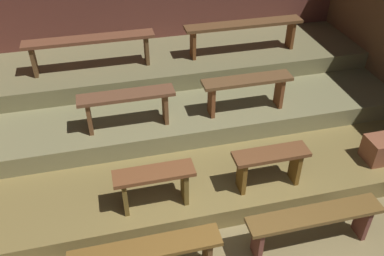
# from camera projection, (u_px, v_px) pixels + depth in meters

# --- Properties ---
(ground) EXTENTS (6.95, 5.63, 0.08)m
(ground) POSITION_uv_depth(u_px,v_px,m) (195.00, 167.00, 5.54)
(ground) COLOR olive
(wall_back) EXTENTS (6.95, 0.06, 2.33)m
(wall_back) POSITION_uv_depth(u_px,v_px,m) (159.00, 15.00, 6.74)
(wall_back) COLOR brown
(wall_back) RESTS_ON ground
(platform_lower) EXTENTS (6.15, 3.53, 0.26)m
(platform_lower) POSITION_uv_depth(u_px,v_px,m) (184.00, 129.00, 5.94)
(platform_lower) COLOR olive
(platform_lower) RESTS_ON ground
(platform_middle) EXTENTS (6.15, 2.40, 0.26)m
(platform_middle) POSITION_uv_depth(u_px,v_px,m) (176.00, 94.00, 6.23)
(platform_middle) COLOR olive
(platform_middle) RESTS_ON platform_lower
(platform_upper) EXTENTS (6.15, 1.36, 0.26)m
(platform_upper) POSITION_uv_depth(u_px,v_px,m) (169.00, 63.00, 6.48)
(platform_upper) COLOR olive
(platform_upper) RESTS_ON platform_middle
(bench_floor_left) EXTENTS (1.45, 0.26, 0.48)m
(bench_floor_left) POSITION_uv_depth(u_px,v_px,m) (146.00, 254.00, 3.91)
(bench_floor_left) COLOR brown
(bench_floor_left) RESTS_ON ground
(bench_floor_right) EXTENTS (1.45, 0.26, 0.48)m
(bench_floor_right) POSITION_uv_depth(u_px,v_px,m) (314.00, 220.00, 4.25)
(bench_floor_right) COLOR brown
(bench_floor_right) RESTS_ON ground
(bench_lower_left) EXTENTS (0.86, 0.26, 0.48)m
(bench_lower_left) POSITION_uv_depth(u_px,v_px,m) (154.00, 181.00, 4.38)
(bench_lower_left) COLOR brown
(bench_lower_left) RESTS_ON platform_lower
(bench_lower_right) EXTENTS (0.86, 0.26, 0.48)m
(bench_lower_right) POSITION_uv_depth(u_px,v_px,m) (270.00, 162.00, 4.64)
(bench_lower_right) COLOR brown
(bench_lower_right) RESTS_ON platform_lower
(bench_middle_left) EXTENTS (1.20, 0.26, 0.48)m
(bench_middle_left) POSITION_uv_depth(u_px,v_px,m) (127.00, 102.00, 5.12)
(bench_middle_left) COLOR brown
(bench_middle_left) RESTS_ON platform_middle
(bench_middle_right) EXTENTS (1.20, 0.26, 0.48)m
(bench_middle_right) POSITION_uv_depth(u_px,v_px,m) (247.00, 86.00, 5.43)
(bench_middle_right) COLOR brown
(bench_middle_right) RESTS_ON platform_middle
(bench_upper_left) EXTENTS (1.83, 0.26, 0.48)m
(bench_upper_left) POSITION_uv_depth(u_px,v_px,m) (90.00, 44.00, 5.82)
(bench_upper_left) COLOR brown
(bench_upper_left) RESTS_ON platform_upper
(bench_upper_right) EXTENTS (1.83, 0.26, 0.48)m
(bench_upper_right) POSITION_uv_depth(u_px,v_px,m) (244.00, 29.00, 6.26)
(bench_upper_right) COLOR brown
(bench_upper_right) RESTS_ON platform_upper
(wooden_crate_lower) EXTENTS (0.32, 0.32, 0.32)m
(wooden_crate_lower) POSITION_uv_depth(u_px,v_px,m) (379.00, 150.00, 5.11)
(wooden_crate_lower) COLOR brown
(wooden_crate_lower) RESTS_ON platform_lower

